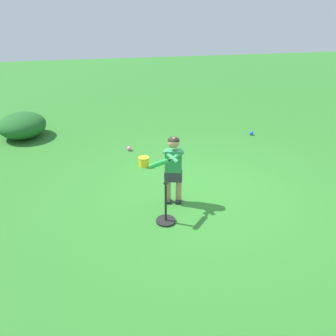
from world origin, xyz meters
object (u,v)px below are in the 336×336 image
(play_ball_near_batter, at_px, (251,133))
(toy_bucket, at_px, (144,161))
(batting_tee, at_px, (166,215))
(child_batter, at_px, (173,165))
(play_ball_by_bucket, at_px, (129,148))

(play_ball_near_batter, height_order, toy_bucket, toy_bucket)
(batting_tee, bearing_deg, toy_bucket, 87.47)
(play_ball_near_batter, relative_size, batting_tee, 0.16)
(play_ball_near_batter, bearing_deg, child_batter, -137.85)
(batting_tee, distance_m, toy_bucket, 1.94)
(child_batter, bearing_deg, play_ball_by_bucket, 97.45)
(play_ball_by_bucket, relative_size, batting_tee, 0.16)
(child_batter, distance_m, toy_bucket, 1.57)
(batting_tee, bearing_deg, play_ball_by_bucket, 91.35)
(play_ball_near_batter, distance_m, toy_bucket, 3.13)
(child_batter, relative_size, play_ball_near_batter, 10.88)
(play_ball_near_batter, bearing_deg, play_ball_by_bucket, -176.45)
(child_batter, relative_size, batting_tee, 1.74)
(play_ball_by_bucket, bearing_deg, child_batter, -82.55)
(child_batter, xyz_separation_m, play_ball_by_bucket, (-0.30, 2.33, -0.60))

